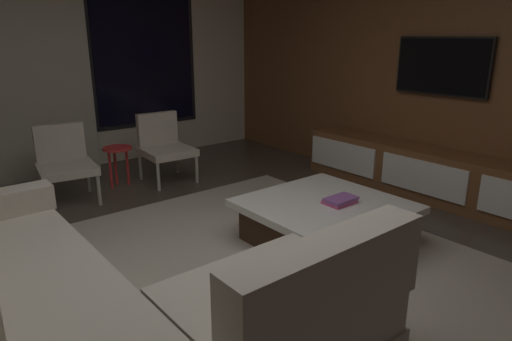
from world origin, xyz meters
TOP-DOWN VIEW (x-y plane):
  - floor at (0.00, 0.00)m, footprint 9.20×9.20m
  - back_wall_with_window at (-0.06, 3.62)m, footprint 6.60×0.30m
  - media_wall at (3.06, 0.00)m, footprint 0.12×7.80m
  - area_rug at (0.35, -0.10)m, footprint 3.20×3.80m
  - sectional_couch at (-0.85, -0.11)m, footprint 1.98×2.50m
  - coffee_table at (1.11, 0.09)m, footprint 1.16×1.16m
  - book_stack_on_coffee_table at (1.19, 0.01)m, footprint 0.26×0.18m
  - accent_chair_near_window at (0.93, 2.47)m, footprint 0.57×0.59m
  - accent_chair_by_curtain at (-0.19, 2.48)m, footprint 0.61×0.62m
  - side_stool at (0.40, 2.56)m, footprint 0.32×0.32m
  - media_console at (2.77, 0.05)m, footprint 0.46×3.10m
  - mounted_tv at (2.95, 0.25)m, footprint 0.05×1.00m

SIDE VIEW (x-z plane):
  - floor at x=0.00m, z-range 0.00..0.00m
  - area_rug at x=0.35m, z-range 0.00..0.01m
  - coffee_table at x=1.11m, z-range 0.01..0.37m
  - media_console at x=2.77m, z-range -0.01..0.51m
  - sectional_couch at x=-0.85m, z-range -0.12..0.70m
  - side_stool at x=0.40m, z-range 0.14..0.60m
  - book_stack_on_coffee_table at x=1.19m, z-range 0.36..0.41m
  - accent_chair_near_window at x=0.93m, z-range 0.04..0.82m
  - accent_chair_by_curtain at x=-0.19m, z-range 0.04..0.82m
  - back_wall_with_window at x=-0.06m, z-range -0.01..2.69m
  - mounted_tv at x=2.95m, z-range 1.06..1.64m
  - media_wall at x=3.06m, z-range 0.00..2.70m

